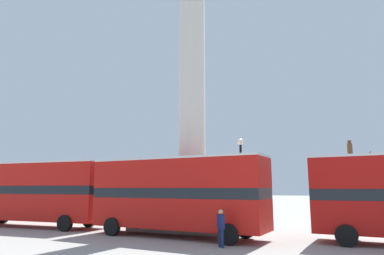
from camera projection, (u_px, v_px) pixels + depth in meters
ground_plane at (192, 228)px, 22.90m from camera, size 200.00×200.00×0.00m
monument_column at (192, 114)px, 24.26m from camera, size 6.30×6.30×25.47m
bus_a at (33, 191)px, 24.03m from camera, size 11.33×3.25×4.43m
bus_b at (177, 193)px, 19.14m from camera, size 10.24×3.40×4.33m
equestrian_statue at (354, 201)px, 24.22m from camera, size 3.49×2.50×6.13m
street_lamp at (241, 183)px, 20.54m from camera, size 0.38×0.38×5.63m
pedestrian_near_lamp at (221, 226)px, 15.58m from camera, size 0.44×0.44×1.68m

